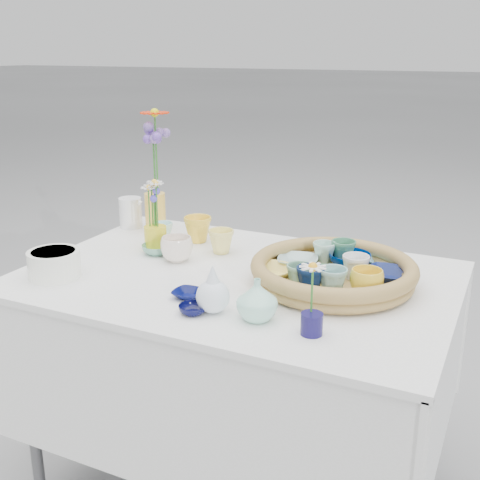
% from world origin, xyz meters
% --- Properties ---
extents(wicker_tray, '(0.47, 0.47, 0.08)m').
position_xyz_m(wicker_tray, '(0.28, 0.05, 0.80)').
color(wicker_tray, olive).
rests_on(wicker_tray, display_table).
extents(tray_ceramic_0, '(0.14, 0.14, 0.04)m').
position_xyz_m(tray_ceramic_0, '(0.29, 0.18, 0.80)').
color(tray_ceramic_0, navy).
rests_on(tray_ceramic_0, wicker_tray).
extents(tray_ceramic_1, '(0.13, 0.13, 0.03)m').
position_xyz_m(tray_ceramic_1, '(0.42, 0.11, 0.80)').
color(tray_ceramic_1, '#0A1550').
rests_on(tray_ceramic_1, wicker_tray).
extents(tray_ceramic_2, '(0.11, 0.11, 0.07)m').
position_xyz_m(tray_ceramic_2, '(0.39, -0.02, 0.82)').
color(tray_ceramic_2, yellow).
rests_on(tray_ceramic_2, wicker_tray).
extents(tray_ceramic_3, '(0.12, 0.12, 0.03)m').
position_xyz_m(tray_ceramic_3, '(0.25, 0.04, 0.80)').
color(tray_ceramic_3, '#3D8453').
rests_on(tray_ceramic_3, wicker_tray).
extents(tray_ceramic_4, '(0.09, 0.09, 0.07)m').
position_xyz_m(tray_ceramic_4, '(0.22, -0.06, 0.82)').
color(tray_ceramic_4, '#74AC87').
rests_on(tray_ceramic_4, wicker_tray).
extents(tray_ceramic_5, '(0.14, 0.14, 0.03)m').
position_xyz_m(tray_ceramic_5, '(0.15, 0.10, 0.80)').
color(tray_ceramic_5, '#9CBAB7').
rests_on(tray_ceramic_5, wicker_tray).
extents(tray_ceramic_6, '(0.07, 0.07, 0.07)m').
position_xyz_m(tray_ceramic_6, '(0.21, 0.17, 0.82)').
color(tray_ceramic_6, silver).
rests_on(tray_ceramic_6, wicker_tray).
extents(tray_ceramic_7, '(0.09, 0.09, 0.07)m').
position_xyz_m(tray_ceramic_7, '(0.34, 0.07, 0.82)').
color(tray_ceramic_7, white).
rests_on(tray_ceramic_7, wicker_tray).
extents(tray_ceramic_8, '(0.09, 0.09, 0.02)m').
position_xyz_m(tray_ceramic_8, '(0.38, 0.22, 0.79)').
color(tray_ceramic_8, '#7BBFE2').
rests_on(tray_ceramic_8, wicker_tray).
extents(tray_ceramic_9, '(0.10, 0.10, 0.07)m').
position_xyz_m(tray_ceramic_9, '(0.25, -0.07, 0.82)').
color(tray_ceramic_9, '#081B42').
rests_on(tray_ceramic_9, wicker_tray).
extents(tray_ceramic_10, '(0.14, 0.14, 0.03)m').
position_xyz_m(tray_ceramic_10, '(0.12, -0.00, 0.80)').
color(tray_ceramic_10, '#F1D65D').
rests_on(tray_ceramic_10, wicker_tray).
extents(tray_ceramic_11, '(0.10, 0.10, 0.07)m').
position_xyz_m(tray_ceramic_11, '(0.31, -0.06, 0.82)').
color(tray_ceramic_11, '#80B3AD').
rests_on(tray_ceramic_11, wicker_tray).
extents(tray_ceramic_12, '(0.09, 0.09, 0.07)m').
position_xyz_m(tray_ceramic_12, '(0.27, 0.19, 0.82)').
color(tray_ceramic_12, '#3B7B58').
rests_on(tray_ceramic_12, wicker_tray).
extents(loose_ceramic_0, '(0.10, 0.10, 0.09)m').
position_xyz_m(loose_ceramic_0, '(-0.27, 0.24, 0.81)').
color(loose_ceramic_0, yellow).
rests_on(loose_ceramic_0, display_table).
extents(loose_ceramic_1, '(0.09, 0.09, 0.08)m').
position_xyz_m(loose_ceramic_1, '(-0.14, 0.16, 0.80)').
color(loose_ceramic_1, '#FFEE79').
rests_on(loose_ceramic_1, display_table).
extents(loose_ceramic_2, '(0.12, 0.12, 0.03)m').
position_xyz_m(loose_ceramic_2, '(-0.32, 0.07, 0.78)').
color(loose_ceramic_2, '#63A187').
rests_on(loose_ceramic_2, display_table).
extents(loose_ceramic_3, '(0.12, 0.12, 0.08)m').
position_xyz_m(loose_ceramic_3, '(-0.23, 0.03, 0.80)').
color(loose_ceramic_3, white).
rests_on(loose_ceramic_3, display_table).
extents(loose_ceramic_4, '(0.08, 0.08, 0.02)m').
position_xyz_m(loose_ceramic_4, '(-0.05, -0.21, 0.78)').
color(loose_ceramic_4, '#030944').
rests_on(loose_ceramic_4, display_table).
extents(loose_ceramic_5, '(0.08, 0.08, 0.06)m').
position_xyz_m(loose_ceramic_5, '(-0.39, 0.21, 0.80)').
color(loose_ceramic_5, '#B3ECE7').
rests_on(loose_ceramic_5, display_table).
extents(loose_ceramic_6, '(0.07, 0.07, 0.02)m').
position_xyz_m(loose_ceramic_6, '(0.01, -0.29, 0.78)').
color(loose_ceramic_6, '#070934').
rests_on(loose_ceramic_6, display_table).
extents(fluted_bowl, '(0.19, 0.19, 0.08)m').
position_xyz_m(fluted_bowl, '(-0.48, -0.24, 0.80)').
color(fluted_bowl, white).
rests_on(fluted_bowl, display_table).
extents(bud_vase_paleblue, '(0.09, 0.09, 0.13)m').
position_xyz_m(bud_vase_paleblue, '(0.06, -0.26, 0.83)').
color(bud_vase_paleblue, white).
rests_on(bud_vase_paleblue, display_table).
extents(bud_vase_seafoam, '(0.11, 0.11, 0.11)m').
position_xyz_m(bud_vase_seafoam, '(0.18, -0.25, 0.82)').
color(bud_vase_seafoam, '#AAEFD6').
rests_on(bud_vase_seafoam, display_table).
extents(bud_vase_cobalt, '(0.06, 0.06, 0.05)m').
position_xyz_m(bud_vase_cobalt, '(0.33, -0.27, 0.79)').
color(bud_vase_cobalt, '#130E46').
rests_on(bud_vase_cobalt, display_table).
extents(single_daisy, '(0.09, 0.09, 0.13)m').
position_xyz_m(single_daisy, '(0.32, -0.26, 0.87)').
color(single_daisy, white).
rests_on(single_daisy, bud_vase_cobalt).
extents(tall_vase_yellow, '(0.10, 0.10, 0.14)m').
position_xyz_m(tall_vase_yellow, '(-0.47, 0.29, 0.84)').
color(tall_vase_yellow, yellow).
rests_on(tall_vase_yellow, display_table).
extents(gerbera, '(0.14, 0.14, 0.31)m').
position_xyz_m(gerbera, '(-0.46, 0.29, 1.05)').
color(gerbera, '#F92F08').
rests_on(gerbera, tall_vase_yellow).
extents(hydrangea, '(0.11, 0.11, 0.30)m').
position_xyz_m(hydrangea, '(-0.48, 0.30, 1.01)').
color(hydrangea, '#6D46B8').
rests_on(hydrangea, tall_vase_yellow).
extents(white_pitcher, '(0.12, 0.09, 0.11)m').
position_xyz_m(white_pitcher, '(-0.58, 0.29, 0.82)').
color(white_pitcher, white).
rests_on(white_pitcher, display_table).
extents(daisy_cup, '(0.08, 0.08, 0.08)m').
position_xyz_m(daisy_cup, '(-0.35, 0.10, 0.81)').
color(daisy_cup, yellow).
rests_on(daisy_cup, display_table).
extents(daisy_posy, '(0.11, 0.11, 0.16)m').
position_xyz_m(daisy_posy, '(-0.35, 0.11, 0.92)').
color(daisy_posy, silver).
rests_on(daisy_posy, daisy_cup).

